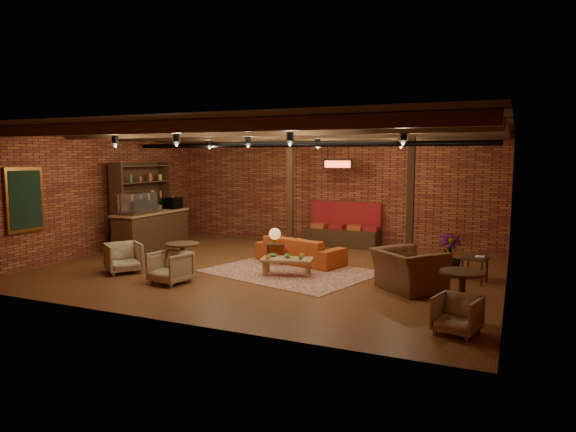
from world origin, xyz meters
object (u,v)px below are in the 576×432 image
at_px(coffee_table, 287,260).
at_px(round_table_left, 183,254).
at_px(armchair_far, 457,313).
at_px(sofa, 300,250).
at_px(side_table_lamp, 275,237).
at_px(round_table_right, 462,288).
at_px(side_table_book, 475,259).
at_px(armchair_b, 170,266).
at_px(plant_tall, 450,214).
at_px(armchair_right, 409,263).
at_px(armchair_a, 123,256).

distance_m(coffee_table, round_table_left, 2.21).
xyz_separation_m(coffee_table, armchair_far, (3.76, -2.31, -0.03)).
bearing_deg(sofa, side_table_lamp, 53.94).
height_order(side_table_lamp, armchair_far, side_table_lamp).
bearing_deg(round_table_right, side_table_book, 90.00).
relative_size(sofa, coffee_table, 1.83).
xyz_separation_m(armchair_b, side_table_book, (5.64, 2.55, 0.14)).
bearing_deg(plant_tall, armchair_right, -109.96).
xyz_separation_m(armchair_a, round_table_right, (7.18, -0.51, 0.17)).
distance_m(round_table_left, armchair_b, 0.52).
bearing_deg(side_table_book, plant_tall, 145.41).
xyz_separation_m(round_table_left, armchair_right, (4.57, 0.90, 0.03)).
height_order(side_table_lamp, plant_tall, plant_tall).
distance_m(armchair_far, plant_tall, 3.86).
relative_size(armchair_far, plant_tall, 0.23).
bearing_deg(armchair_a, sofa, -16.61).
bearing_deg(side_table_book, round_table_left, -160.11).
relative_size(round_table_right, plant_tall, 0.29).
height_order(side_table_book, plant_tall, plant_tall).
distance_m(armchair_b, armchair_right, 4.74).
distance_m(coffee_table, armchair_right, 2.66).
height_order(armchair_a, armchair_right, armchair_right).
height_order(sofa, armchair_right, armchair_right).
bearing_deg(armchair_far, sofa, 151.89).
height_order(round_table_left, armchair_b, round_table_left).
height_order(side_table_lamp, armchair_b, side_table_lamp).
bearing_deg(side_table_lamp, armchair_right, -18.41).
bearing_deg(sofa, armchair_far, 153.99).
relative_size(armchair_a, side_table_book, 1.30).
xyz_separation_m(armchair_a, armchair_right, (6.07, 1.03, 0.16)).
bearing_deg(armchair_far, armchair_b, -173.18).
xyz_separation_m(round_table_right, plant_tall, (-0.55, 3.08, 0.82)).
distance_m(side_table_lamp, armchair_far, 5.56).
bearing_deg(plant_tall, sofa, -179.44).
height_order(armchair_a, armchair_b, armchair_a).
relative_size(coffee_table, armchair_a, 1.63).
distance_m(side_table_lamp, plant_tall, 4.02).
height_order(round_table_left, armchair_right, armchair_right).
relative_size(side_table_lamp, armchair_far, 1.42).
bearing_deg(sofa, armchair_a, 54.87).
xyz_separation_m(sofa, side_table_lamp, (-0.50, -0.38, 0.35)).
relative_size(side_table_lamp, round_table_right, 1.09).
relative_size(armchair_right, side_table_book, 2.14).
xyz_separation_m(armchair_b, armchair_right, (4.53, 1.40, 0.17)).
xyz_separation_m(round_table_left, armchair_a, (-1.49, -0.13, -0.13)).
distance_m(armchair_a, armchair_b, 1.58).
height_order(sofa, side_table_lamp, side_table_lamp).
bearing_deg(armchair_a, armchair_right, -45.48).
bearing_deg(armchair_far, plant_tall, 112.84).
xyz_separation_m(sofa, coffee_table, (0.23, -1.33, 0.02)).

